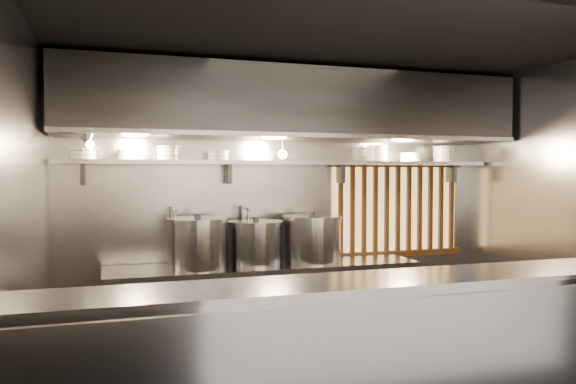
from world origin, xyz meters
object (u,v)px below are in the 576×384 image
heat_lamp (87,138)px  stock_pot_left (198,243)px  pendant_bulb (283,154)px  stock_pot_right (312,239)px  stock_pot_mid (256,242)px

heat_lamp → stock_pot_left: 1.35m
pendant_bulb → stock_pot_left: 1.19m
pendant_bulb → heat_lamp: bearing=-169.0°
stock_pot_left → stock_pot_right: (1.14, 0.04, -0.00)m
stock_pot_mid → stock_pot_right: stock_pot_right is taller
stock_pot_left → stock_pot_mid: (0.56, 0.05, -0.02)m
stock_pot_mid → stock_pot_right: (0.57, -0.02, 0.02)m
heat_lamp → pendant_bulb: 1.83m
stock_pot_left → stock_pot_right: bearing=2.0°
stock_pot_left → heat_lamp: bearing=-166.0°
stock_pot_left → stock_pot_mid: stock_pot_left is taller
pendant_bulb → stock_pot_mid: size_ratio=0.28×
stock_pot_right → stock_pot_left: bearing=-178.0°
pendant_bulb → stock_pot_mid: pendant_bulb is taller
pendant_bulb → stock_pot_left: (-0.85, -0.11, -0.83)m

